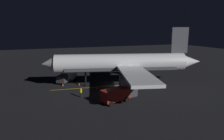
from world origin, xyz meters
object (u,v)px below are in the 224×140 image
at_px(traffic_cone_near_right, 79,84).
at_px(ground_crew_worker, 81,92).
at_px(traffic_cone_near_left, 63,85).
at_px(traffic_cone_under_wing, 97,88).
at_px(airliner, 124,64).
at_px(catering_truck, 118,95).
at_px(baggage_truck, 68,77).

bearing_deg(traffic_cone_near_right, ground_crew_worker, 170.28).
bearing_deg(traffic_cone_near_left, traffic_cone_under_wing, -127.26).
height_order(airliner, catering_truck, airliner).
bearing_deg(traffic_cone_near_right, baggage_truck, 25.71).
xyz_separation_m(baggage_truck, ground_crew_worker, (-11.50, -0.54, -0.35)).
height_order(traffic_cone_near_right, traffic_cone_under_wing, same).
height_order(airliner, traffic_cone_near_left, airliner).
relative_size(ground_crew_worker, traffic_cone_under_wing, 3.16).
bearing_deg(catering_truck, ground_crew_worker, 50.97).
xyz_separation_m(airliner, traffic_cone_under_wing, (-0.65, 6.20, -4.47)).
xyz_separation_m(airliner, catering_truck, (-8.75, 4.87, -3.51)).
height_order(baggage_truck, traffic_cone_near_right, baggage_truck).
xyz_separation_m(catering_truck, traffic_cone_near_right, (12.02, 4.08, -0.96)).
bearing_deg(catering_truck, traffic_cone_near_left, 30.28).
distance_m(catering_truck, traffic_cone_near_right, 12.73).
bearing_deg(baggage_truck, ground_crew_worker, -177.32).
bearing_deg(traffic_cone_near_left, catering_truck, -149.72).
distance_m(baggage_truck, traffic_cone_near_left, 3.59).
bearing_deg(traffic_cone_under_wing, catering_truck, -170.69).
bearing_deg(baggage_truck, traffic_cone_under_wing, -149.34).
bearing_deg(catering_truck, airliner, -29.10).
bearing_deg(airliner, catering_truck, 150.90).
distance_m(catering_truck, ground_crew_worker, 6.95).
relative_size(airliner, baggage_truck, 5.95).
bearing_deg(traffic_cone_under_wing, airliner, -84.04).
bearing_deg(traffic_cone_under_wing, ground_crew_worker, 132.59).
height_order(ground_crew_worker, traffic_cone_under_wing, ground_crew_worker).
height_order(ground_crew_worker, traffic_cone_near_left, ground_crew_worker).
xyz_separation_m(airliner, traffic_cone_near_right, (3.27, 8.95, -4.47)).
relative_size(traffic_cone_near_right, traffic_cone_under_wing, 1.00).
height_order(airliner, traffic_cone_under_wing, airliner).
height_order(baggage_truck, ground_crew_worker, baggage_truck).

